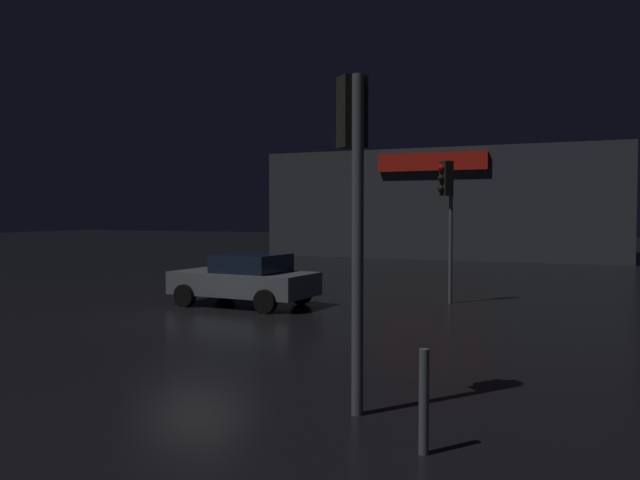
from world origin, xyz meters
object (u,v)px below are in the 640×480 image
object	(u,v)px
traffic_signal_main	(354,177)
car_near	(246,279)
traffic_signal_opposite	(447,195)
store_building	(450,205)

from	to	relation	value
traffic_signal_main	car_near	xyz separation A→B (m)	(-6.15, 7.76, -2.26)
traffic_signal_main	traffic_signal_opposite	world-z (taller)	traffic_signal_main
store_building	car_near	distance (m)	23.26
store_building	traffic_signal_main	xyz separation A→B (m)	(5.92, -30.90, -0.00)
traffic_signal_main	traffic_signal_opposite	bearing A→B (deg)	97.04
store_building	traffic_signal_main	bearing A→B (deg)	-79.15
store_building	traffic_signal_opposite	distance (m)	21.05
traffic_signal_main	car_near	world-z (taller)	traffic_signal_main
store_building	traffic_signal_opposite	xyz separation A→B (m)	(4.64, -20.53, 0.02)
car_near	traffic_signal_main	bearing A→B (deg)	-51.60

